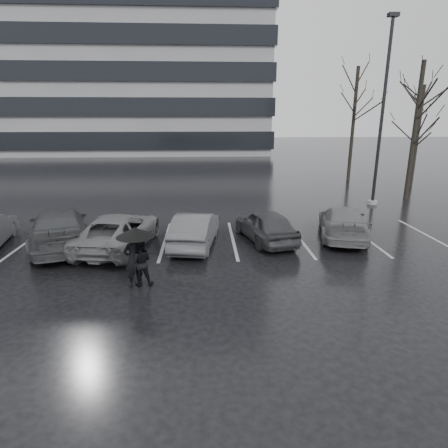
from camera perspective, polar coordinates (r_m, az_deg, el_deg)
name	(u,v)px	position (r m, az deg, el deg)	size (l,w,h in m)	color
ground	(221,262)	(13.21, -0.44, -5.81)	(160.00, 160.00, 0.00)	black
office_building	(54,49)	(64.63, -24.52, 23.16)	(61.00, 26.00, 29.00)	gray
car_main	(266,225)	(15.32, 6.35, -0.18)	(1.55, 3.86, 1.31)	black
car_west_a	(195,229)	(14.71, -4.43, -0.78)	(1.41, 4.04, 1.33)	#313134
car_west_b	(119,231)	(14.95, -15.76, -1.02)	(2.26, 4.90, 1.36)	#4E4E50
car_west_c	(59,228)	(15.85, -23.81, -0.58)	(2.11, 5.18, 1.50)	black
car_east	(343,222)	(16.50, 17.65, 0.31)	(1.83, 4.49, 1.30)	#4E4E50
pedestrian_left	(134,259)	(11.44, -13.62, -5.19)	(0.63, 0.41, 1.72)	black
pedestrian_right	(140,262)	(11.50, -12.62, -5.71)	(0.71, 0.55, 1.46)	black
umbrella	(135,232)	(11.08, -13.40, -1.21)	(1.11, 1.11, 1.89)	black
lamp_post	(381,123)	(22.96, 22.84, 14.03)	(0.55, 0.55, 10.01)	gray
stall_stripes	(199,240)	(15.54, -3.82, -2.41)	(19.72, 5.00, 0.00)	#A2A2A4
tree_east	(414,132)	(25.56, 27.02, 12.33)	(0.26, 0.26, 8.00)	black
tree_ne	(417,137)	(30.29, 27.34, 11.66)	(0.26, 0.26, 7.00)	black
tree_north	(353,125)	(31.45, 19.06, 14.03)	(0.26, 0.26, 8.50)	black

